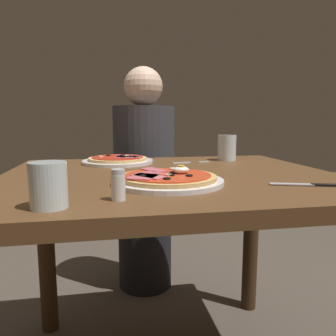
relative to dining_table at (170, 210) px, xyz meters
name	(u,v)px	position (x,y,z in m)	size (l,w,h in m)	color
dining_table	(170,210)	(0.00, 0.00, 0.00)	(1.05, 0.89, 0.74)	brown
pizza_foreground	(168,179)	(-0.04, -0.16, 0.13)	(0.30, 0.30, 0.05)	white
pizza_across_left	(118,160)	(-0.16, 0.28, 0.13)	(0.28, 0.28, 0.03)	white
water_glass_near	(227,149)	(0.30, 0.29, 0.17)	(0.08, 0.08, 0.11)	silver
water_glass_far	(49,188)	(-0.31, -0.36, 0.16)	(0.07, 0.07, 0.09)	silver
fork	(188,163)	(0.11, 0.23, 0.12)	(0.16, 0.04, 0.00)	silver
knife	(314,185)	(0.33, -0.26, 0.12)	(0.19, 0.08, 0.01)	silver
salt_shaker	(118,185)	(-0.17, -0.32, 0.15)	(0.03, 0.03, 0.07)	white
diner_person	(144,186)	(-0.01, 0.70, -0.06)	(0.32, 0.32, 1.18)	black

